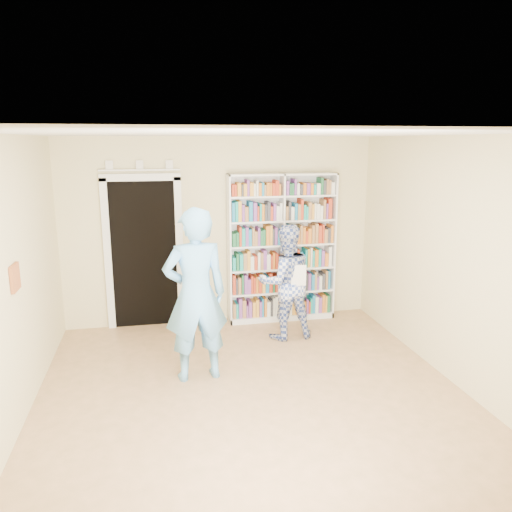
# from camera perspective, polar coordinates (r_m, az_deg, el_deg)

# --- Properties ---
(floor) EXTENTS (5.00, 5.00, 0.00)m
(floor) POSITION_cam_1_polar(r_m,az_deg,el_deg) (5.40, -0.14, -16.20)
(floor) COLOR olive
(floor) RESTS_ON ground
(ceiling) EXTENTS (5.00, 5.00, 0.00)m
(ceiling) POSITION_cam_1_polar(r_m,az_deg,el_deg) (4.71, -0.16, 13.79)
(ceiling) COLOR white
(ceiling) RESTS_ON wall_back
(wall_back) EXTENTS (4.50, 0.00, 4.50)m
(wall_back) POSITION_cam_1_polar(r_m,az_deg,el_deg) (7.29, -4.09, 2.82)
(wall_back) COLOR beige
(wall_back) RESTS_ON floor
(wall_left) EXTENTS (0.00, 5.00, 5.00)m
(wall_left) POSITION_cam_1_polar(r_m,az_deg,el_deg) (4.97, -26.54, -3.39)
(wall_left) COLOR beige
(wall_left) RESTS_ON floor
(wall_right) EXTENTS (0.00, 5.00, 5.00)m
(wall_right) POSITION_cam_1_polar(r_m,az_deg,el_deg) (5.76, 22.35, -0.88)
(wall_right) COLOR beige
(wall_right) RESTS_ON floor
(bookshelf) EXTENTS (1.59, 0.30, 2.19)m
(bookshelf) POSITION_cam_1_polar(r_m,az_deg,el_deg) (7.36, 2.94, 0.98)
(bookshelf) COLOR white
(bookshelf) RESTS_ON floor
(doorway) EXTENTS (1.10, 0.08, 2.43)m
(doorway) POSITION_cam_1_polar(r_m,az_deg,el_deg) (7.25, -12.70, 1.09)
(doorway) COLOR black
(doorway) RESTS_ON floor
(wall_art) EXTENTS (0.03, 0.25, 0.25)m
(wall_art) POSITION_cam_1_polar(r_m,az_deg,el_deg) (5.14, -25.83, -2.24)
(wall_art) COLOR maroon
(wall_art) RESTS_ON wall_left
(man_blue) EXTENTS (0.77, 0.55, 1.96)m
(man_blue) POSITION_cam_1_polar(r_m,az_deg,el_deg) (5.55, -6.91, -4.47)
(man_blue) COLOR #67AEE7
(man_blue) RESTS_ON floor
(man_plaid) EXTENTS (0.80, 0.64, 1.57)m
(man_plaid) POSITION_cam_1_polar(r_m,az_deg,el_deg) (6.73, 3.38, -2.98)
(man_plaid) COLOR #32499B
(man_plaid) RESTS_ON floor
(paper_sheet) EXTENTS (0.20, 0.03, 0.28)m
(paper_sheet) POSITION_cam_1_polar(r_m,az_deg,el_deg) (6.49, 4.89, -2.23)
(paper_sheet) COLOR white
(paper_sheet) RESTS_ON man_plaid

